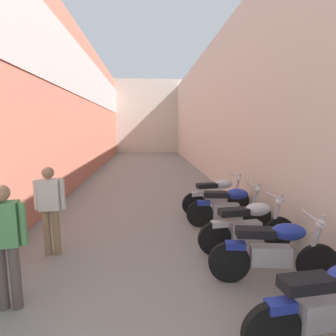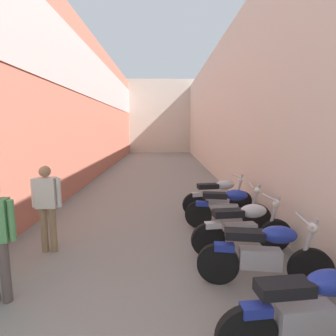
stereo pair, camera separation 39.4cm
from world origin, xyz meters
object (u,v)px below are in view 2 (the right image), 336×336
motorcycle_third (265,253)px  motorcycle_fifth (228,207)px  motorcycle_sixth (218,196)px  pedestrian_further_down (47,202)px  motorcycle_fourth (243,227)px  motorcycle_second (311,311)px

motorcycle_third → motorcycle_fifth: size_ratio=1.00×
motorcycle_sixth → pedestrian_further_down: (-3.47, -1.98, 0.42)m
motorcycle_sixth → pedestrian_further_down: size_ratio=1.17×
motorcycle_third → motorcycle_fourth: same height
motorcycle_second → pedestrian_further_down: bearing=146.2°
motorcycle_third → pedestrian_further_down: pedestrian_further_down is taller
motorcycle_second → pedestrian_further_down: size_ratio=1.18×
motorcycle_third → pedestrian_further_down: bearing=161.6°
motorcycle_second → motorcycle_fifth: bearing=90.0°
motorcycle_sixth → pedestrian_further_down: bearing=-150.3°
motorcycle_fourth → pedestrian_further_down: pedestrian_further_down is taller
pedestrian_further_down → motorcycle_fourth: bearing=-2.6°
motorcycle_second → motorcycle_fifth: same height
pedestrian_further_down → motorcycle_third: bearing=-18.4°
motorcycle_fourth → motorcycle_sixth: bearing=90.0°
motorcycle_third → motorcycle_fifth: same height
motorcycle_third → motorcycle_fourth: 1.00m
motorcycle_third → motorcycle_fourth: bearing=90.0°
motorcycle_third → pedestrian_further_down: (-3.47, 1.15, 0.42)m
motorcycle_third → motorcycle_fourth: size_ratio=1.00×
motorcycle_fifth → motorcycle_second: bearing=-90.0°
motorcycle_sixth → motorcycle_third: bearing=-90.0°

